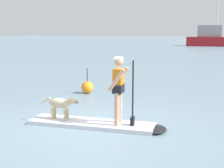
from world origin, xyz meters
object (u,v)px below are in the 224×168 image
at_px(paddleboard, 100,124).
at_px(moored_boat_outer, 212,38).
at_px(marker_buoy, 87,87).
at_px(dog, 61,104).
at_px(person_paddler, 119,86).

height_order(paddleboard, moored_boat_outer, moored_boat_outer).
distance_m(paddleboard, marker_buoy, 4.22).
bearing_deg(paddleboard, moored_boat_outer, 100.01).
xyz_separation_m(dog, marker_buoy, (-1.71, 3.51, -0.26)).
bearing_deg(person_paddler, marker_buoy, 135.36).
bearing_deg(person_paddler, moored_boat_outer, 100.56).
bearing_deg(moored_boat_outer, paddleboard, -79.99).
relative_size(paddleboard, dog, 3.40).
bearing_deg(marker_buoy, moored_boat_outer, 97.39).
xyz_separation_m(moored_boat_outer, marker_buoy, (5.89, -45.41, -1.13)).
bearing_deg(dog, marker_buoy, 115.96).
bearing_deg(dog, moored_boat_outer, 98.83).
height_order(dog, moored_boat_outer, moored_boat_outer).
bearing_deg(marker_buoy, dog, -64.04).
relative_size(moored_boat_outer, marker_buoy, 12.15).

